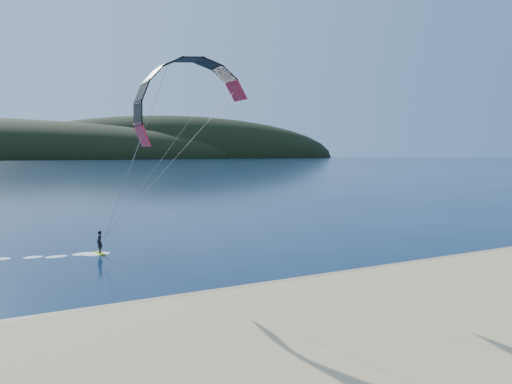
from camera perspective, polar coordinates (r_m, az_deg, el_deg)
ground at (r=23.85m, az=7.09°, el=-13.99°), size 1800.00×1800.00×0.00m
wet_sand at (r=27.46m, az=1.56°, el=-11.34°), size 220.00×2.50×0.10m
headland at (r=763.87m, az=-27.20°, el=3.49°), size 1200.00×310.00×140.00m
kitesurfer_near at (r=33.45m, az=-8.08°, el=8.27°), size 20.24×9.21×13.88m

